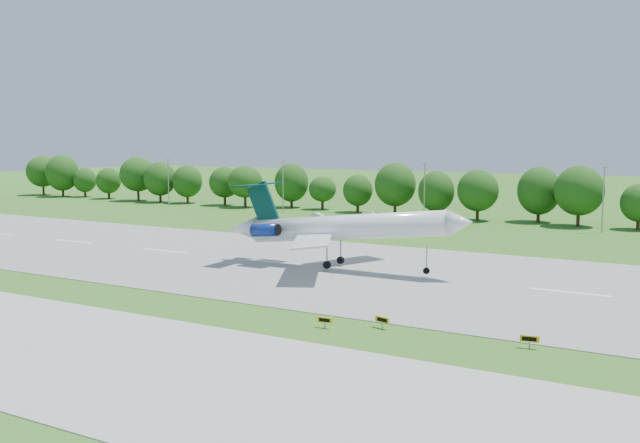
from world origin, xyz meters
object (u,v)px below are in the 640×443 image
at_px(airliner, 335,227).
at_px(service_vehicle_a, 317,215).
at_px(taxi_sign_left, 325,320).
at_px(service_vehicle_b, 371,214).

relative_size(airliner, service_vehicle_a, 10.92).
height_order(airliner, taxi_sign_left, airliner).
bearing_deg(taxi_sign_left, service_vehicle_a, 117.03).
distance_m(airliner, service_vehicle_b, 64.28).
height_order(airliner, service_vehicle_b, airliner).
relative_size(airliner, taxi_sign_left, 24.55).
xyz_separation_m(service_vehicle_a, service_vehicle_b, (9.81, 6.66, 0.15)).
height_order(taxi_sign_left, service_vehicle_a, service_vehicle_a).
height_order(taxi_sign_left, service_vehicle_b, service_vehicle_b).
relative_size(airliner, service_vehicle_b, 8.84).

